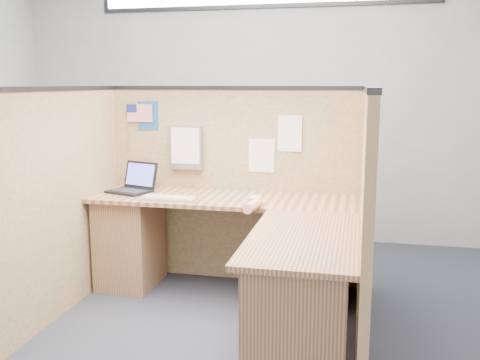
% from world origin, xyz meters
% --- Properties ---
extents(floor, '(5.00, 5.00, 0.00)m').
position_xyz_m(floor, '(0.00, 0.00, 0.00)').
color(floor, '#212530').
rests_on(floor, ground).
extents(wall_back, '(5.00, 0.00, 5.00)m').
position_xyz_m(wall_back, '(0.00, 2.25, 1.40)').
color(wall_back, '#999C9E').
rests_on(wall_back, floor).
extents(cubicle_partitions, '(2.06, 1.83, 1.53)m').
position_xyz_m(cubicle_partitions, '(0.00, 0.43, 0.77)').
color(cubicle_partitions, brown).
rests_on(cubicle_partitions, floor).
extents(l_desk, '(1.95, 1.75, 0.73)m').
position_xyz_m(l_desk, '(0.18, 0.29, 0.39)').
color(l_desk, brown).
rests_on(l_desk, floor).
extents(laptop, '(0.36, 0.37, 0.22)m').
position_xyz_m(laptop, '(-0.75, 0.74, 0.78)').
color(laptop, black).
rests_on(laptop, l_desk).
extents(keyboard, '(0.40, 0.15, 0.03)m').
position_xyz_m(keyboard, '(-0.36, 0.49, 0.74)').
color(keyboard, gray).
rests_on(keyboard, l_desk).
extents(mouse, '(0.11, 0.08, 0.04)m').
position_xyz_m(mouse, '(0.27, 0.49, 0.75)').
color(mouse, '#B6B6BB').
rests_on(mouse, l_desk).
extents(hand_forearm, '(0.10, 0.35, 0.07)m').
position_xyz_m(hand_forearm, '(0.28, 0.37, 0.76)').
color(hand_forearm, tan).
rests_on(hand_forearm, l_desk).
extents(blue_poster, '(0.17, 0.01, 0.22)m').
position_xyz_m(blue_poster, '(-0.69, 0.97, 1.30)').
color(blue_poster, navy).
rests_on(blue_poster, cubicle_partitions).
extents(american_flag, '(0.22, 0.01, 0.37)m').
position_xyz_m(american_flag, '(-0.79, 0.96, 1.30)').
color(american_flag, olive).
rests_on(american_flag, cubicle_partitions).
extents(file_holder, '(0.26, 0.05, 0.33)m').
position_xyz_m(file_holder, '(-0.37, 0.94, 1.05)').
color(file_holder, slate).
rests_on(file_holder, cubicle_partitions).
extents(paper_left, '(0.21, 0.03, 0.27)m').
position_xyz_m(paper_left, '(0.42, 0.97, 1.18)').
color(paper_left, white).
rests_on(paper_left, cubicle_partitions).
extents(paper_right, '(0.20, 0.01, 0.26)m').
position_xyz_m(paper_right, '(0.22, 0.97, 1.00)').
color(paper_right, white).
rests_on(paper_right, cubicle_partitions).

